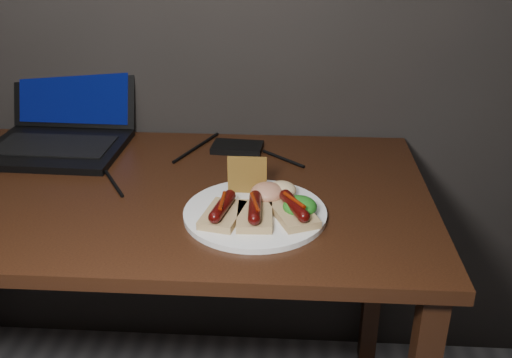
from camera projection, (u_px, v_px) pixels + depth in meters
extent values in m
cube|color=#371D0D|center=(122.00, 193.00, 1.31)|extent=(1.40, 0.70, 0.03)
cube|color=#371D0D|center=(375.00, 265.00, 1.71)|extent=(0.05, 0.05, 0.72)
cube|color=black|center=(55.00, 149.00, 1.49)|extent=(0.35, 0.28, 0.02)
cube|color=black|center=(55.00, 145.00, 1.48)|extent=(0.30, 0.16, 0.00)
cube|color=black|center=(74.00, 84.00, 1.59)|extent=(0.35, 0.10, 0.23)
cube|color=#08063E|center=(74.00, 84.00, 1.59)|extent=(0.31, 0.08, 0.20)
cube|color=black|center=(237.00, 147.00, 1.50)|extent=(0.14, 0.09, 0.02)
cylinder|color=black|center=(112.00, 180.00, 1.33)|extent=(0.10, 0.16, 0.01)
cylinder|color=black|center=(197.00, 147.00, 1.51)|extent=(0.09, 0.21, 0.01)
cylinder|color=black|center=(283.00, 159.00, 1.44)|extent=(0.11, 0.10, 0.01)
cylinder|color=white|center=(255.00, 213.00, 1.18)|extent=(0.38, 0.38, 0.01)
cube|color=tan|center=(223.00, 215.00, 1.15)|extent=(0.09, 0.13, 0.02)
cylinder|color=#4A0406|center=(222.00, 206.00, 1.14)|extent=(0.04, 0.10, 0.02)
sphere|color=#4A0406|center=(214.00, 217.00, 1.10)|extent=(0.02, 0.02, 0.02)
sphere|color=#4A0406|center=(230.00, 196.00, 1.18)|extent=(0.03, 0.02, 0.02)
cylinder|color=#681804|center=(222.00, 201.00, 1.13)|extent=(0.01, 0.07, 0.01)
cube|color=tan|center=(255.00, 216.00, 1.14)|extent=(0.07, 0.12, 0.02)
cylinder|color=#4A0406|center=(255.00, 207.00, 1.13)|extent=(0.03, 0.10, 0.02)
sphere|color=#4A0406|center=(254.00, 219.00, 1.09)|extent=(0.03, 0.02, 0.02)
sphere|color=#4A0406|center=(255.00, 196.00, 1.18)|extent=(0.03, 0.02, 0.02)
cylinder|color=#681804|center=(255.00, 202.00, 1.13)|extent=(0.02, 0.07, 0.01)
cube|color=tan|center=(294.00, 214.00, 1.15)|extent=(0.11, 0.13, 0.02)
cylinder|color=#4A0406|center=(294.00, 206.00, 1.14)|extent=(0.06, 0.10, 0.02)
sphere|color=#4A0406|center=(304.00, 217.00, 1.10)|extent=(0.03, 0.02, 0.02)
sphere|color=#4A0406|center=(285.00, 195.00, 1.18)|extent=(0.03, 0.02, 0.02)
cylinder|color=#681804|center=(294.00, 200.00, 1.13)|extent=(0.05, 0.06, 0.01)
cube|color=olive|center=(247.00, 175.00, 1.24)|extent=(0.08, 0.01, 0.08)
ellipsoid|color=#145310|center=(300.00, 206.00, 1.16)|extent=(0.07, 0.07, 0.04)
ellipsoid|color=#A61B10|center=(267.00, 193.00, 1.21)|extent=(0.07, 0.07, 0.04)
ellipsoid|color=beige|center=(282.00, 190.00, 1.23)|extent=(0.06, 0.06, 0.04)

